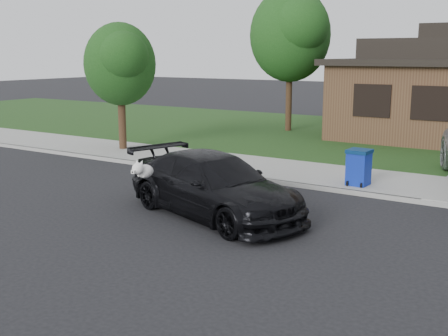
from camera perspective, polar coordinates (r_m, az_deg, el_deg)
The scene contains 8 objects.
ground at distance 12.78m, azimuth -1.13°, elevation -4.78°, with size 120.00×120.00×0.00m, color black.
sidewalk at distance 17.02m, azimuth 8.24°, elevation -0.55°, with size 60.00×3.00×0.12m, color gray.
curb at distance 15.70m, azimuth 5.97°, elevation -1.52°, with size 60.00×0.12×0.12m, color gray.
lawn at distance 24.43m, azimuth 16.04°, elevation 2.79°, with size 60.00×13.00×0.13m, color #193814.
sedan at distance 12.56m, azimuth -1.05°, elevation -1.78°, with size 5.17×3.31×1.39m.
recycling_bin at distance 15.45m, azimuth 13.52°, elevation 0.10°, with size 0.61×0.64×0.97m.
tree_0 at distance 25.64m, azimuth 6.97°, elevation 13.44°, with size 3.78×3.60×6.34m.
tree_2 at distance 20.88m, azimuth -10.45°, elevation 10.47°, with size 2.73×2.60×4.59m.
Camera 1 is at (6.81, -10.20, 3.59)m, focal length 45.00 mm.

